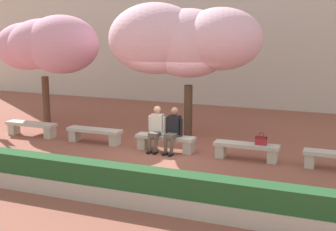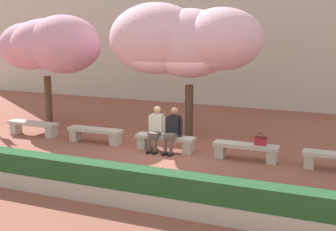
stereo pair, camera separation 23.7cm
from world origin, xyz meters
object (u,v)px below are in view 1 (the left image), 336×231
Objects in this scene: stone_bench_west_end at (31,127)px; stone_bench_near_east at (246,149)px; person_seated_left at (156,127)px; person_seated_right at (173,128)px; handbag at (261,140)px; stone_bench_center at (165,141)px; cherry_tree_main at (185,40)px; cherry_tree_secondary at (46,45)px; stone_bench_near_west at (94,133)px.

stone_bench_near_east is at bearing 0.00° from stone_bench_west_end.
person_seated_right is (0.52, -0.00, 0.00)m from person_seated_left.
handbag is at bearing 1.34° from person_seated_left.
person_seated_right is (0.26, -0.05, 0.40)m from stone_bench_center.
cherry_tree_main reaches higher than stone_bench_center.
cherry_tree_main is at bearing 20.04° from stone_bench_west_end.
stone_bench_center and stone_bench_near_east have the same top height.
cherry_tree_main reaches higher than stone_bench_west_end.
handbag is at bearing -12.06° from cherry_tree_secondary.
stone_bench_near_west is 1.00× the size of stone_bench_near_east.
stone_bench_near_east is at bearing -12.76° from cherry_tree_secondary.
person_seated_left is (2.09, -0.05, 0.40)m from stone_bench_near_west.
stone_bench_center is at bearing 168.44° from person_seated_right.
person_seated_left is 0.52m from person_seated_right.
handbag is at bearing 0.13° from stone_bench_west_end.
cherry_tree_secondary reaches higher than stone_bench_center.
person_seated_left is (-2.61, -0.05, 0.40)m from stone_bench_near_east.
handbag is (2.99, 0.07, -0.12)m from person_seated_left.
stone_bench_near_west is 1.00× the size of stone_bench_center.
person_seated_right is at bearing -11.56° from stone_bench_center.
person_seated_right is (2.62, -0.05, 0.40)m from stone_bench_near_west.
stone_bench_west_end is at bearing -159.96° from cherry_tree_main.
handbag is 8.47m from cherry_tree_secondary.
stone_bench_near_east is (2.35, 0.00, 0.00)m from stone_bench_center.
stone_bench_near_west and stone_bench_near_east have the same top height.
stone_bench_center is at bearing 0.00° from stone_bench_west_end.
stone_bench_near_west is 2.13m from person_seated_left.
cherry_tree_main is at bearing 144.77° from stone_bench_near_east.
person_seated_left is 3.00m from handbag.
cherry_tree_secondary is at bearing 162.14° from person_seated_right.
stone_bench_west_end is 4.71m from stone_bench_center.
person_seated_right is at bearing -0.01° from person_seated_left.
stone_bench_near_west is 2.65m from person_seated_right.
stone_bench_near_west is at bearing 180.00° from stone_bench_center.
handbag is (7.44, 0.02, 0.28)m from stone_bench_west_end.
cherry_tree_main reaches higher than stone_bench_near_west.
cherry_tree_main is at bearing 148.89° from handbag.
person_seated_right reaches higher than stone_bench_near_west.
stone_bench_center is 0.37× the size of cherry_tree_main.
stone_bench_near_west is at bearing -30.77° from cherry_tree_secondary.
person_seated_right is at bearing -1.17° from stone_bench_near_west.
stone_bench_near_east is at bearing 1.17° from person_seated_left.
cherry_tree_main is (-0.31, 1.75, 2.39)m from person_seated_right.
person_seated_left is 0.27× the size of cherry_tree_main.
stone_bench_west_end is 3.12m from cherry_tree_secondary.
person_seated_right is at bearing -17.86° from cherry_tree_secondary.
stone_bench_west_end is 1.00× the size of stone_bench_center.
person_seated_left is at bearing -96.79° from cherry_tree_main.
stone_bench_west_end is at bearing -72.69° from cherry_tree_secondary.
stone_bench_near_west is 5.10m from handbag.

